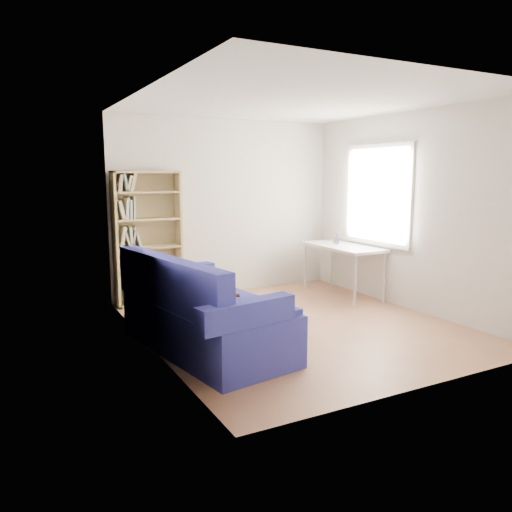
{
  "coord_description": "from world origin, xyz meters",
  "views": [
    {
      "loc": [
        -3.11,
        -4.88,
        1.78
      ],
      "look_at": [
        -0.45,
        0.18,
        0.85
      ],
      "focal_mm": 35.0,
      "sensor_mm": 36.0,
      "label": 1
    }
  ],
  "objects_px": {
    "bookshelf": "(148,243)",
    "desk": "(343,250)",
    "pen_cup": "(336,240)",
    "sofa": "(202,315)"
  },
  "relations": [
    {
      "from": "bookshelf",
      "to": "desk",
      "type": "distance_m",
      "value": 2.82
    },
    {
      "from": "bookshelf",
      "to": "desk",
      "type": "xyz_separation_m",
      "value": [
        2.68,
        -0.87,
        -0.16
      ]
    },
    {
      "from": "desk",
      "to": "pen_cup",
      "type": "relative_size",
      "value": 8.16
    },
    {
      "from": "sofa",
      "to": "desk",
      "type": "height_order",
      "value": "sofa"
    },
    {
      "from": "sofa",
      "to": "pen_cup",
      "type": "xyz_separation_m",
      "value": [
        2.73,
        1.42,
        0.44
      ]
    },
    {
      "from": "desk",
      "to": "pen_cup",
      "type": "distance_m",
      "value": 0.22
    },
    {
      "from": "bookshelf",
      "to": "pen_cup",
      "type": "bearing_deg",
      "value": -14.33
    },
    {
      "from": "bookshelf",
      "to": "desk",
      "type": "bearing_deg",
      "value": -18.01
    },
    {
      "from": "bookshelf",
      "to": "desk",
      "type": "height_order",
      "value": "bookshelf"
    },
    {
      "from": "bookshelf",
      "to": "desk",
      "type": "relative_size",
      "value": 1.37
    }
  ]
}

